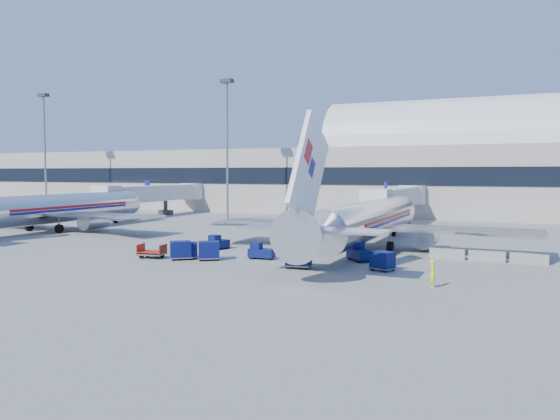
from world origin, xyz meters
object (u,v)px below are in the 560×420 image
at_px(airliner_main, 367,220).
at_px(jetbridge_near, 398,198).
at_px(cart_train_a, 209,250).
at_px(jetbridge_mid, 158,193).
at_px(tug_right, 359,252).
at_px(mast_far_west, 44,135).
at_px(cart_open_red, 152,253).
at_px(barrier_near, 447,254).
at_px(barrier_far, 529,259).
at_px(airliner_mid, 50,209).
at_px(tug_left, 217,243).
at_px(ramp_worker, 433,274).
at_px(mast_west, 227,128).
at_px(cart_train_b, 181,250).
at_px(cart_solo_far, 383,260).
at_px(cart_solo_near, 299,256).
at_px(cart_train_c, 188,250).
at_px(barrier_mid, 487,256).
at_px(tug_lead, 261,251).

xyz_separation_m(airliner_main, jetbridge_near, (-2.40, 26.30, 1.00)).
distance_m(airliner_main, cart_train_a, 16.11).
relative_size(jetbridge_mid, tug_right, 10.07).
bearing_deg(mast_far_west, cart_open_red, -35.37).
xyz_separation_m(barrier_near, barrier_far, (6.60, 0.00, 0.00)).
xyz_separation_m(tug_right, cart_train_a, (-12.07, -5.01, 0.11)).
xyz_separation_m(airliner_mid, tug_left, (28.34, -5.59, -2.26)).
bearing_deg(ramp_worker, tug_left, 56.17).
bearing_deg(mast_west, cart_train_b, -66.30).
xyz_separation_m(jetbridge_mid, cart_solo_far, (48.51, -36.84, -3.12)).
height_order(barrier_near, tug_right, tug_right).
distance_m(tug_right, cart_solo_near, 6.49).
height_order(barrier_near, cart_solo_far, cart_solo_far).
distance_m(cart_train_c, ramp_worker, 21.99).
distance_m(tug_right, cart_train_a, 13.07).
xyz_separation_m(barrier_near, cart_solo_near, (-10.29, -9.64, 0.49)).
height_order(barrier_mid, tug_right, tug_right).
distance_m(airliner_main, jetbridge_mid, 51.62).
distance_m(airliner_main, barrier_far, 15.02).
bearing_deg(tug_left, airliner_main, -53.14).
relative_size(cart_train_b, ramp_worker, 1.23).
height_order(tug_lead, cart_solo_near, cart_solo_near).
bearing_deg(tug_right, cart_solo_near, -75.65).
bearing_deg(cart_solo_far, cart_train_a, -153.03).
xyz_separation_m(mast_west, cart_open_red, (13.80, -38.19, -14.35)).
relative_size(cart_train_c, cart_solo_near, 0.94).
relative_size(mast_west, cart_solo_near, 10.21).
xyz_separation_m(cart_open_red, ramp_worker, (24.82, -2.66, 0.50)).
distance_m(mast_west, cart_solo_far, 51.55).
height_order(jetbridge_near, mast_far_west, mast_far_west).
xyz_separation_m(tug_lead, tug_right, (8.25, 2.57, 0.09)).
bearing_deg(cart_solo_near, mast_west, 117.32).
xyz_separation_m(tug_left, ramp_worker, (22.28, -9.76, 0.27)).
bearing_deg(barrier_far, barrier_mid, 180.00).
height_order(mast_west, cart_train_c, mast_west).
relative_size(airliner_mid, cart_solo_far, 17.90).
bearing_deg(tug_lead, jetbridge_mid, 130.95).
distance_m(airliner_main, cart_solo_far, 11.51).
bearing_deg(mast_far_west, airliner_mid, -42.32).
height_order(cart_train_b, cart_solo_near, cart_solo_near).
bearing_deg(barrier_far, cart_open_red, -161.69).
relative_size(airliner_mid, barrier_far, 12.42).
distance_m(barrier_near, tug_lead, 16.54).
height_order(mast_far_west, cart_train_a, mast_far_west).
relative_size(barrier_mid, tug_left, 1.21).
distance_m(cart_train_b, cart_solo_far, 17.57).
bearing_deg(tug_right, cart_train_b, -112.17).
relative_size(airliner_mid, cart_train_c, 17.94).
bearing_deg(cart_solo_near, airliner_mid, 153.95).
distance_m(jetbridge_near, cart_solo_far, 37.54).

